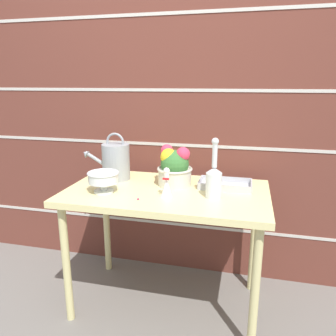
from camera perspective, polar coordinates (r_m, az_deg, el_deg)
ground_plane at (r=2.21m, az=-0.22°, el=-22.32°), size 12.00×12.00×0.00m
brick_wall at (r=2.22m, az=2.64°, el=8.77°), size 3.60×0.08×2.20m
patio_table at (r=1.88m, az=-0.24°, el=-6.14°), size 1.14×0.66×0.74m
watering_can at (r=2.05m, az=-9.14°, el=1.18°), size 0.31×0.17×0.29m
crystal_pedestal_bowl at (r=1.83m, az=-11.20°, el=-1.82°), size 0.17×0.17×0.12m
flower_planter at (r=1.91m, az=1.12°, el=0.13°), size 0.21×0.21×0.24m
glass_decanter at (r=1.73m, az=7.99°, el=-1.92°), size 0.08×0.08×0.32m
figurine_vase at (r=1.73m, az=-0.26°, el=-3.00°), size 0.06×0.06×0.16m
wire_tray at (r=1.93m, az=9.92°, el=-3.01°), size 0.30×0.18×0.04m
fallen_petal at (r=1.71m, az=-5.23°, el=-5.42°), size 0.01×0.01×0.01m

